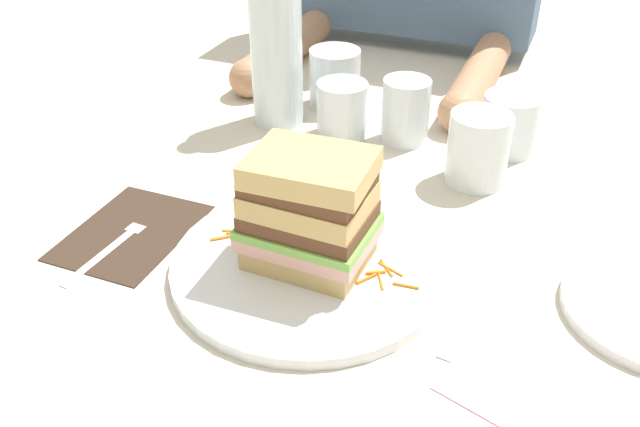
{
  "coord_description": "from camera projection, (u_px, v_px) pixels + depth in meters",
  "views": [
    {
      "loc": [
        0.21,
        -0.54,
        0.45
      ],
      "look_at": [
        -0.02,
        0.01,
        0.05
      ],
      "focal_mm": 38.01,
      "sensor_mm": 36.0,
      "label": 1
    }
  ],
  "objects": [
    {
      "name": "carrot_shred_5",
      "position": [
        257.0,
        239.0,
        0.75
      ],
      "size": [
        0.02,
        0.02,
        0.0
      ],
      "primitive_type": "cylinder",
      "rotation": [
        0.0,
        1.57,
        2.32
      ],
      "color": "orange",
      "rests_on": "main_plate"
    },
    {
      "name": "carrot_shred_8",
      "position": [
        245.0,
        246.0,
        0.74
      ],
      "size": [
        0.02,
        0.02,
        0.0
      ],
      "primitive_type": "cylinder",
      "rotation": [
        0.0,
        1.57,
        3.86
      ],
      "color": "orange",
      "rests_on": "main_plate"
    },
    {
      "name": "empty_tumbler_3",
      "position": [
        342.0,
        109.0,
        0.97
      ],
      "size": [
        0.07,
        0.07,
        0.08
      ],
      "primitive_type": "cylinder",
      "color": "silver",
      "rests_on": "ground_plane"
    },
    {
      "name": "carrot_shred_14",
      "position": [
        390.0,
        271.0,
        0.7
      ],
      "size": [
        0.03,
        0.01,
        0.0
      ],
      "primitive_type": "cylinder",
      "rotation": [
        0.0,
        1.57,
        2.76
      ],
      "color": "orange",
      "rests_on": "main_plate"
    },
    {
      "name": "fork",
      "position": [
        118.0,
        240.0,
        0.76
      ],
      "size": [
        0.03,
        0.17,
        0.0
      ],
      "color": "silver",
      "rests_on": "napkin_dark"
    },
    {
      "name": "carrot_shred_0",
      "position": [
        245.0,
        235.0,
        0.75
      ],
      "size": [
        0.01,
        0.03,
        0.0
      ],
      "primitive_type": "cylinder",
      "rotation": [
        0.0,
        1.57,
        4.88
      ],
      "color": "orange",
      "rests_on": "main_plate"
    },
    {
      "name": "napkin_pink",
      "position": [
        500.0,
        387.0,
        0.59
      ],
      "size": [
        0.11,
        0.1,
        0.0
      ],
      "primitive_type": "cube",
      "rotation": [
        0.0,
        0.0,
        -0.3
      ],
      "color": "pink",
      "rests_on": "ground_plane"
    },
    {
      "name": "water_bottle",
      "position": [
        276.0,
        39.0,
        0.96
      ],
      "size": [
        0.07,
        0.07,
        0.28
      ],
      "color": "silver",
      "rests_on": "ground_plane"
    },
    {
      "name": "sandwich",
      "position": [
        309.0,
        211.0,
        0.68
      ],
      "size": [
        0.13,
        0.1,
        0.13
      ],
      "color": "tan",
      "rests_on": "main_plate"
    },
    {
      "name": "empty_tumbler_1",
      "position": [
        335.0,
        78.0,
        1.05
      ],
      "size": [
        0.08,
        0.08,
        0.09
      ],
      "primitive_type": "cylinder",
      "color": "silver",
      "rests_on": "ground_plane"
    },
    {
      "name": "carrot_shred_7",
      "position": [
        248.0,
        247.0,
        0.73
      ],
      "size": [
        0.02,
        0.01,
        0.0
      ],
      "primitive_type": "cylinder",
      "rotation": [
        0.0,
        1.57,
        3.04
      ],
      "color": "orange",
      "rests_on": "main_plate"
    },
    {
      "name": "carrot_shred_11",
      "position": [
        367.0,
        279.0,
        0.69
      ],
      "size": [
        0.02,
        0.02,
        0.0
      ],
      "primitive_type": "cylinder",
      "rotation": [
        0.0,
        1.57,
        0.99
      ],
      "color": "orange",
      "rests_on": "main_plate"
    },
    {
      "name": "carrot_shred_10",
      "position": [
        387.0,
        266.0,
        0.71
      ],
      "size": [
        0.02,
        0.02,
        0.0
      ],
      "primitive_type": "cylinder",
      "rotation": [
        0.0,
        1.57,
        2.29
      ],
      "color": "orange",
      "rests_on": "main_plate"
    },
    {
      "name": "carrot_shred_9",
      "position": [
        376.0,
        272.0,
        0.7
      ],
      "size": [
        0.02,
        0.01,
        0.0
      ],
      "primitive_type": "cylinder",
      "rotation": [
        0.0,
        1.57,
        3.66
      ],
      "color": "orange",
      "rests_on": "main_plate"
    },
    {
      "name": "carrot_shred_1",
      "position": [
        237.0,
        236.0,
        0.75
      ],
      "size": [
        0.03,
        0.0,
        0.0
      ],
      "primitive_type": "cylinder",
      "rotation": [
        0.0,
        1.57,
        3.13
      ],
      "color": "orange",
      "rests_on": "main_plate"
    },
    {
      "name": "knife",
      "position": [
        476.0,
        299.0,
        0.68
      ],
      "size": [
        0.04,
        0.2,
        0.0
      ],
      "color": "silver",
      "rests_on": "ground_plane"
    },
    {
      "name": "napkin_dark",
      "position": [
        131.0,
        232.0,
        0.78
      ],
      "size": [
        0.13,
        0.17,
        0.0
      ],
      "primitive_type": "cube",
      "rotation": [
        0.0,
        0.0,
        0.0
      ],
      "color": "#38281E",
      "rests_on": "ground_plane"
    },
    {
      "name": "ground_plane",
      "position": [
        328.0,
        264.0,
        0.73
      ],
      "size": [
        3.0,
        3.0,
        0.0
      ],
      "primitive_type": "plane",
      "color": "beige"
    },
    {
      "name": "main_plate",
      "position": [
        309.0,
        264.0,
        0.72
      ],
      "size": [
        0.3,
        0.3,
        0.01
      ],
      "primitive_type": "cylinder",
      "color": "white",
      "rests_on": "ground_plane"
    },
    {
      "name": "carrot_shred_13",
      "position": [
        380.0,
        279.0,
        0.69
      ],
      "size": [
        0.02,
        0.03,
        0.0
      ],
      "primitive_type": "cylinder",
      "rotation": [
        0.0,
        1.57,
        5.19
      ],
      "color": "orange",
      "rests_on": "main_plate"
    },
    {
      "name": "carrot_shred_2",
      "position": [
        237.0,
        229.0,
        0.76
      ],
      "size": [
        0.03,
        0.01,
        0.0
      ],
      "primitive_type": "cylinder",
      "rotation": [
        0.0,
        1.57,
        3.43
      ],
      "color": "orange",
      "rests_on": "main_plate"
    },
    {
      "name": "carrot_shred_12",
      "position": [
        406.0,
        286.0,
        0.68
      ],
      "size": [
        0.03,
        0.01,
        0.0
      ],
      "primitive_type": "cylinder",
      "rotation": [
        0.0,
        1.57,
        0.09
      ],
      "color": "orange",
      "rests_on": "main_plate"
    },
    {
      "name": "empty_tumbler_2",
      "position": [
        510.0,
        124.0,
        0.93
      ],
      "size": [
        0.08,
        0.08,
        0.08
      ],
      "primitive_type": "cylinder",
      "color": "silver",
      "rests_on": "ground_plane"
    },
    {
      "name": "empty_tumbler_0",
      "position": [
        405.0,
        111.0,
        0.95
      ],
      "size": [
        0.07,
        0.07,
        0.09
      ],
      "primitive_type": "cylinder",
      "color": "silver",
      "rests_on": "ground_plane"
    },
    {
      "name": "carrot_shred_3",
      "position": [
        248.0,
        242.0,
        0.74
      ],
      "size": [
        0.03,
        0.03,
        0.0
      ],
      "primitive_type": "cylinder",
      "rotation": [
        0.0,
        1.57,
        0.82
      ],
      "color": "orange",
      "rests_on": "main_plate"
    },
    {
      "name": "carrot_shred_6",
      "position": [
        250.0,
        237.0,
        0.75
      ],
      "size": [
        0.03,
        0.01,
        0.0
      ],
      "primitive_type": "cylinder",
      "rotation": [
        0.0,
        1.57,
        3.38
      ],
      "color": "orange",
      "rests_on": "main_plate"
    },
    {
      "name": "juice_glass",
      "position": [
        478.0,
        151.0,
        0.86
      ],
      "size": [
        0.08,
        0.08,
        0.09
      ],
      "color": "white",
      "rests_on": "ground_plane"
    },
    {
      "name": "carrot_shred_4",
      "position": [
        221.0,
        238.0,
        0.75
      ],
      "size": [
        0.02,
        0.02,
        0.0
      ],
      "primitive_type": "cylinder",
      "rotation": [
        0.0,
        1.57,
        0.69
      ],
      "color": "orange",
      "rests_on": "main_plate"
    }
  ]
}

